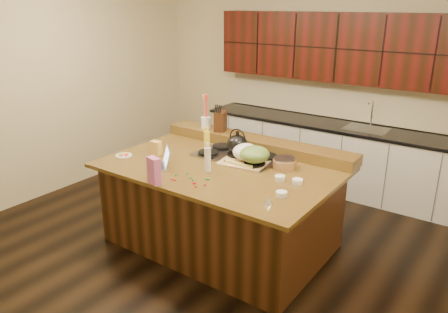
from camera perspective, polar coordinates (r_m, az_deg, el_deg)
The scene contains 33 objects.
room at distance 4.41m, azimuth -0.38°, elevation 4.11°, with size 5.52×5.02×2.72m.
island at distance 4.73m, azimuth -0.35°, elevation -6.30°, with size 2.40×1.60×0.92m.
back_ledge at distance 5.08m, azimuth 4.26°, elevation 1.78°, with size 2.40×0.30×0.12m, color #30200A.
cooktop at distance 4.77m, azimuth 1.74°, elevation 0.09°, with size 0.92×0.52×0.05m.
back_counter at distance 6.27m, azimuth 13.94°, elevation 4.74°, with size 3.70×0.66×2.40m.
kettle at distance 4.73m, azimuth 1.76°, elevation 1.61°, with size 0.23×0.23×0.21m, color black.
green_bowl at distance 4.48m, azimuth 4.02°, elevation 0.28°, with size 0.31×0.31×0.17m, color #506D2B.
laptop at distance 4.52m, azimuth -8.12°, elevation -0.71°, with size 0.37×0.36×0.20m.
oil_bottle at distance 4.81m, azimuth -2.24°, elevation 1.75°, with size 0.07×0.07×0.27m, color yellow.
vinegar_bottle at distance 4.34m, azimuth -2.15°, elevation -0.41°, with size 0.06×0.06×0.25m, color silver.
wooden_tray at distance 4.60m, azimuth 2.81°, elevation 0.28°, with size 0.53×0.42×0.20m.
ramekin_a at distance 3.85m, azimuth 7.51°, elevation -4.87°, with size 0.10×0.10×0.04m, color white.
ramekin_b at distance 4.14m, azimuth 9.56°, elevation -3.23°, with size 0.10×0.10×0.04m, color white.
ramekin_c at distance 4.19m, azimuth 7.31°, elevation -2.80°, with size 0.10×0.10×0.04m, color white.
strainer_bowl at distance 4.49m, azimuth 7.89°, elevation -0.96°, with size 0.24×0.24×0.09m, color #996B3F.
kitchen_timer at distance 3.69m, azimuth 5.80°, elevation -5.73°, with size 0.08×0.08×0.07m, color silver.
pink_bag at distance 4.09m, azimuth -9.12°, elevation -1.85°, with size 0.14×0.07×0.26m, color #BC5891.
candy_plate at distance 4.94m, azimuth -12.97°, elevation 0.15°, with size 0.18×0.18×0.01m, color white.
package_box at distance 4.89m, azimuth -8.88°, elevation 1.11°, with size 0.11×0.08×0.16m, color gold.
utensil_crock at distance 5.44m, azimuth -2.37°, elevation 4.46°, with size 0.12×0.12×0.14m, color white.
knife_block at distance 5.30m, azimuth -0.46°, elevation 4.64°, with size 0.12×0.20×0.24m, color black.
gumdrop_0 at distance 4.20m, azimuth -6.79°, elevation -2.93°, with size 0.02×0.02×0.02m, color red.
gumdrop_1 at distance 4.16m, azimuth -4.11°, elevation -3.04°, with size 0.02×0.02×0.02m, color #198C26.
gumdrop_2 at distance 4.17m, azimuth -6.38°, elevation -3.08°, with size 0.02×0.02×0.02m, color red.
gumdrop_3 at distance 4.17m, azimuth -2.00°, elevation -2.94°, with size 0.02×0.02×0.02m, color #198C26.
gumdrop_4 at distance 4.08m, azimuth -3.78°, elevation -3.49°, with size 0.02×0.02×0.02m, color red.
gumdrop_5 at distance 4.17m, azimuth -2.35°, elevation -2.96°, with size 0.02×0.02×0.02m, color #198C26.
gumdrop_6 at distance 4.01m, azimuth -3.67°, elevation -3.94°, with size 0.02×0.02×0.02m, color red.
gumdrop_7 at distance 4.21m, azimuth -4.46°, elevation -2.80°, with size 0.02×0.02×0.02m, color #198C26.
gumdrop_8 at distance 4.08m, azimuth -3.99°, elevation -3.49°, with size 0.02×0.02×0.02m, color red.
gumdrop_9 at distance 4.32m, azimuth -4.89°, elevation -2.19°, with size 0.02×0.02×0.02m, color #198C26.
gumdrop_10 at distance 4.04m, azimuth -2.50°, elevation -3.72°, with size 0.02×0.02×0.02m, color red.
gumdrop_11 at distance 4.28m, azimuth -6.29°, elevation -2.46°, with size 0.02×0.02×0.02m, color #198C26.
Camera 1 is at (2.49, -3.45, 2.52)m, focal length 35.00 mm.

